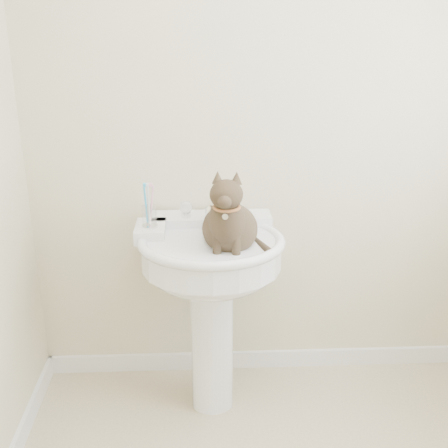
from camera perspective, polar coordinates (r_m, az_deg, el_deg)
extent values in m
cube|color=white|center=(2.96, 4.32, -13.50)|extent=(2.20, 0.02, 0.09)
cylinder|color=white|center=(2.54, -1.21, -12.02)|extent=(0.18, 0.18, 0.66)
cylinder|color=white|center=(2.34, -1.28, -3.08)|extent=(0.58, 0.58, 0.13)
ellipsoid|color=white|center=(2.37, -1.27, -4.48)|extent=(0.53, 0.46, 0.21)
torus|color=white|center=(2.32, -1.29, -1.76)|extent=(0.61, 0.61, 0.04)
cube|color=white|center=(2.51, -1.42, 0.33)|extent=(0.54, 0.15, 0.06)
cube|color=white|center=(2.40, -7.47, -0.76)|extent=(0.13, 0.19, 0.06)
cylinder|color=silver|center=(2.45, -1.41, 1.15)|extent=(0.05, 0.05, 0.05)
cylinder|color=silver|center=(2.39, -1.38, 1.43)|extent=(0.04, 0.04, 0.14)
sphere|color=white|center=(2.46, -3.98, 1.70)|extent=(0.06, 0.06, 0.06)
sphere|color=white|center=(2.47, 1.13, 1.78)|extent=(0.06, 0.06, 0.06)
cube|color=gold|center=(2.54, 0.39, 1.63)|extent=(0.10, 0.08, 0.03)
cylinder|color=silver|center=(2.37, -7.55, -0.19)|extent=(0.07, 0.07, 0.01)
cylinder|color=white|center=(2.36, -7.60, 0.86)|extent=(0.06, 0.06, 0.09)
cylinder|color=#26A5E2|center=(2.34, -7.95, 2.00)|extent=(0.01, 0.01, 0.17)
cylinder|color=silver|center=(2.34, -7.66, 2.01)|extent=(0.01, 0.01, 0.17)
cylinder|color=#F89FCA|center=(2.34, -7.36, 2.02)|extent=(0.01, 0.01, 0.17)
ellipsoid|color=#4B3E27|center=(2.27, 0.51, -0.47)|extent=(0.23, 0.26, 0.20)
ellipsoid|color=#4B3E27|center=(2.16, 0.65, 0.27)|extent=(0.15, 0.14, 0.18)
ellipsoid|color=#4B3E27|center=(2.09, 0.71, 3.01)|extent=(0.13, 0.11, 0.11)
cone|color=#4B3E27|center=(2.10, -0.29, 4.72)|extent=(0.05, 0.05, 0.05)
cone|color=#4B3E27|center=(2.10, 1.66, 4.74)|extent=(0.05, 0.05, 0.05)
cylinder|color=#4B3E27|center=(2.32, 3.39, -1.85)|extent=(0.03, 0.03, 0.24)
torus|color=brown|center=(2.12, 0.69, 1.71)|extent=(0.11, 0.11, 0.01)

